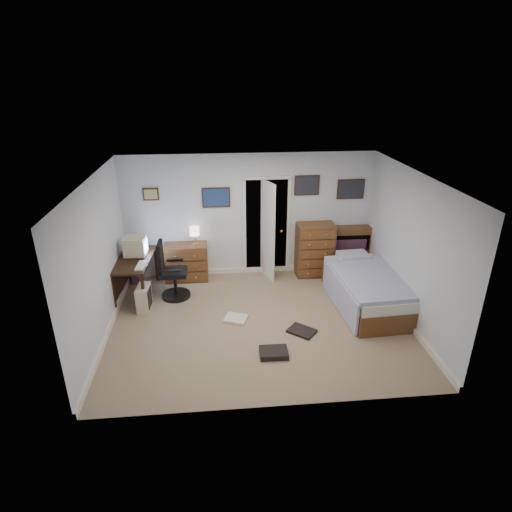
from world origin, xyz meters
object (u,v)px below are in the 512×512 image
Objects in this scene: tall_dresser at (315,250)px; computer_desk at (130,267)px; low_dresser at (186,262)px; bed at (366,289)px; office_chair at (171,276)px.

computer_desk is at bearing -171.85° from tall_dresser.
low_dresser is at bearing 178.73° from tall_dresser.
tall_dresser is 0.52× the size of bed.
computer_desk is 4.35m from bed.
bed is (3.28, -1.36, -0.06)m from low_dresser.
tall_dresser is (3.62, 0.57, -0.03)m from computer_desk.
bed is at bearing -8.89° from office_chair.
office_chair is 0.52× the size of bed.
computer_desk is 3.66m from tall_dresser.
computer_desk is at bearing 166.64° from bed.
computer_desk is 1.17m from low_dresser.
office_chair is at bearing 166.69° from bed.
tall_dresser reaches higher than computer_desk.
office_chair reaches higher than tall_dresser.
low_dresser is at bearing 34.45° from computer_desk.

